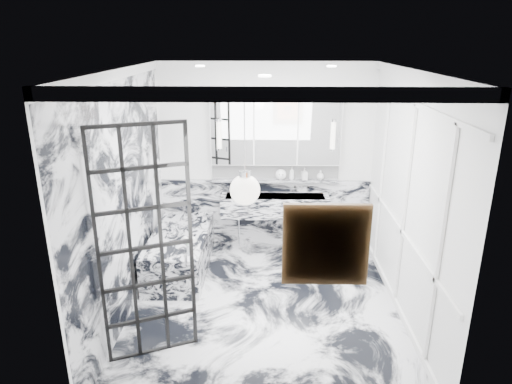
{
  "coord_description": "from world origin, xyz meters",
  "views": [
    {
      "loc": [
        0.03,
        -4.84,
        3.11
      ],
      "look_at": [
        -0.11,
        0.5,
        1.3
      ],
      "focal_mm": 32.0,
      "sensor_mm": 36.0,
      "label": 1
    }
  ],
  "objects_px": {
    "trough_sink": "(275,205)",
    "mirror_cabinet": "(276,131)",
    "bathtub": "(180,252)",
    "crittall_door": "(146,247)"
  },
  "relations": [
    {
      "from": "trough_sink",
      "to": "mirror_cabinet",
      "type": "relative_size",
      "value": 0.84
    },
    {
      "from": "crittall_door",
      "to": "mirror_cabinet",
      "type": "height_order",
      "value": "crittall_door"
    },
    {
      "from": "crittall_door",
      "to": "mirror_cabinet",
      "type": "distance_m",
      "value": 2.97
    },
    {
      "from": "trough_sink",
      "to": "mirror_cabinet",
      "type": "xyz_separation_m",
      "value": [
        -0.0,
        0.17,
        1.09
      ]
    },
    {
      "from": "trough_sink",
      "to": "mirror_cabinet",
      "type": "bearing_deg",
      "value": 90.0
    },
    {
      "from": "crittall_door",
      "to": "bathtub",
      "type": "relative_size",
      "value": 1.45
    },
    {
      "from": "bathtub",
      "to": "mirror_cabinet",
      "type": "bearing_deg",
      "value": 32.06
    },
    {
      "from": "crittall_door",
      "to": "trough_sink",
      "type": "relative_size",
      "value": 1.49
    },
    {
      "from": "trough_sink",
      "to": "bathtub",
      "type": "distance_m",
      "value": 1.55
    },
    {
      "from": "trough_sink",
      "to": "bathtub",
      "type": "bearing_deg",
      "value": -153.52
    }
  ]
}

